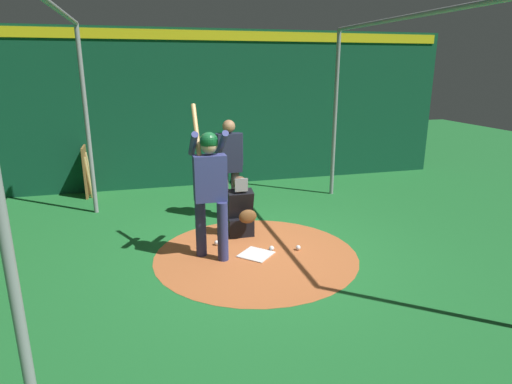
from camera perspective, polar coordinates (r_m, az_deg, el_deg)
The scene contains 12 objects.
ground_plane at distance 6.32m, azimuth 0.00°, elevation -8.30°, with size 27.40×27.40×0.00m, color #1E6B2D.
dirt_circle at distance 6.32m, azimuth 0.00°, elevation -8.28°, with size 2.92×2.92×0.01m, color #B76033.
home_plate at distance 6.32m, azimuth 0.00°, elevation -8.20°, with size 0.42×0.42×0.01m, color white.
batter at distance 5.92m, azimuth -6.10°, elevation 1.17°, with size 0.68×0.49×2.13m.
catcher at distance 6.92m, azimuth -2.10°, elevation -2.67°, with size 0.58×0.40×0.98m.
umpire at distance 7.57m, azimuth -3.52°, elevation 3.71°, with size 0.22×0.49×1.75m.
back_wall at distance 9.89m, azimuth -6.45°, elevation 10.84°, with size 0.22×11.40×3.41m.
cage_frame at distance 5.76m, azimuth 0.00°, elevation 12.85°, with size 5.35×4.85×3.35m.
bat_rack at distance 9.79m, azimuth -21.28°, elevation 2.53°, with size 0.82×0.20×1.05m.
baseball_0 at distance 6.66m, azimuth -5.20°, elevation -6.66°, with size 0.07×0.07×0.07m, color white.
baseball_1 at distance 6.44m, azimuth 2.07°, elevation -7.41°, with size 0.07×0.07×0.07m, color white.
baseball_2 at distance 6.49m, azimuth 5.57°, elevation -7.30°, with size 0.07×0.07×0.07m, color white.
Camera 1 is at (5.55, -1.50, 2.62)m, focal length 30.39 mm.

